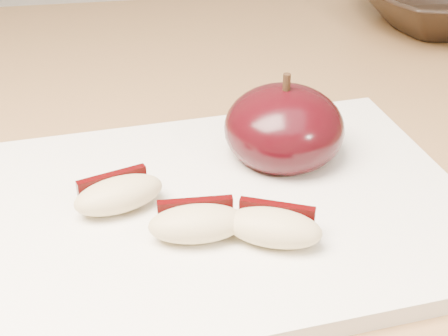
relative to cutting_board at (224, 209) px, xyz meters
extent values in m
cube|color=silver|center=(0.00, 0.85, -0.46)|extent=(2.40, 0.60, 0.90)
cube|color=#9D6F44|center=(0.00, 0.15, -0.03)|extent=(1.64, 0.64, 0.04)
cube|color=silver|center=(0.00, 0.00, 0.00)|extent=(0.33, 0.25, 0.01)
ellipsoid|color=black|center=(0.05, 0.05, 0.03)|extent=(0.11, 0.11, 0.06)
cylinder|color=black|center=(0.05, 0.05, 0.06)|extent=(0.01, 0.01, 0.01)
ellipsoid|color=tan|center=(-0.07, 0.00, 0.02)|extent=(0.06, 0.04, 0.02)
cube|color=black|center=(-0.07, 0.01, 0.02)|extent=(0.04, 0.02, 0.02)
ellipsoid|color=tan|center=(-0.02, -0.03, 0.02)|extent=(0.06, 0.03, 0.02)
cube|color=black|center=(-0.02, -0.02, 0.02)|extent=(0.04, 0.01, 0.02)
ellipsoid|color=tan|center=(0.02, -0.04, 0.02)|extent=(0.06, 0.05, 0.02)
cube|color=black|center=(0.03, -0.03, 0.02)|extent=(0.04, 0.02, 0.02)
imported|color=black|center=(0.31, 0.32, 0.02)|extent=(0.22, 0.22, 0.05)
camera|label=1|loc=(-0.05, -0.32, 0.24)|focal=50.00mm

